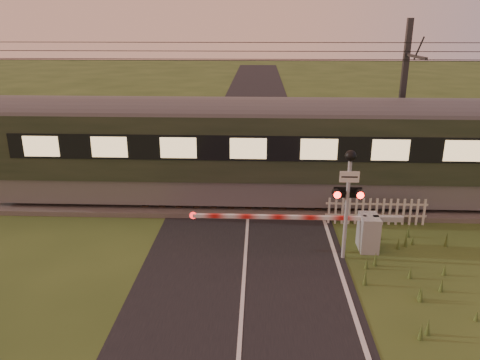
{
  "coord_description": "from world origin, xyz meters",
  "views": [
    {
      "loc": [
        0.38,
        -10.75,
        6.76
      ],
      "look_at": [
        -0.22,
        3.2,
        2.05
      ],
      "focal_mm": 35.0,
      "sensor_mm": 36.0,
      "label": 1
    }
  ],
  "objects_px": {
    "crossing_signal": "(348,186)",
    "catenary_mast": "(402,103)",
    "picket_fence": "(376,211)",
    "boom_gate": "(359,230)"
  },
  "relations": [
    {
      "from": "boom_gate",
      "to": "picket_fence",
      "type": "distance_m",
      "value": 2.17
    },
    {
      "from": "crossing_signal",
      "to": "catenary_mast",
      "type": "height_order",
      "value": "catenary_mast"
    },
    {
      "from": "crossing_signal",
      "to": "picket_fence",
      "type": "bearing_deg",
      "value": 58.8
    },
    {
      "from": "picket_fence",
      "to": "catenary_mast",
      "type": "height_order",
      "value": "catenary_mast"
    },
    {
      "from": "picket_fence",
      "to": "catenary_mast",
      "type": "relative_size",
      "value": 0.51
    },
    {
      "from": "crossing_signal",
      "to": "catenary_mast",
      "type": "xyz_separation_m",
      "value": [
        3.27,
        6.69,
        1.29
      ]
    },
    {
      "from": "crossing_signal",
      "to": "catenary_mast",
      "type": "distance_m",
      "value": 7.56
    },
    {
      "from": "boom_gate",
      "to": "crossing_signal",
      "type": "xyz_separation_m",
      "value": [
        -0.57,
        -0.64,
        1.69
      ]
    },
    {
      "from": "crossing_signal",
      "to": "picket_fence",
      "type": "height_order",
      "value": "crossing_signal"
    },
    {
      "from": "picket_fence",
      "to": "catenary_mast",
      "type": "xyz_separation_m",
      "value": [
        1.71,
        4.12,
        3.12
      ]
    }
  ]
}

